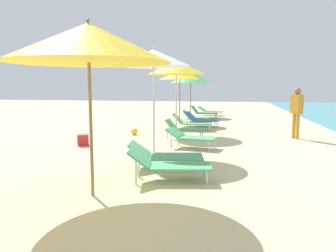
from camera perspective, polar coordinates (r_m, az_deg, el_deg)
The scene contains 17 objects.
umbrella_third at distance 5.06m, azimuth -13.98°, elevation 14.13°, with size 2.48×2.48×2.70m.
lounger_third_shoreside at distance 5.84m, azimuth 0.05°, elevation -6.84°, with size 1.58×0.82×0.59m.
umbrella_fourth at distance 8.06m, azimuth -2.59°, elevation 11.98°, with size 1.87×1.87×2.68m.
lounger_fourth_shoreside at distance 8.97m, azimuth 4.09°, elevation -1.90°, with size 1.47×0.90×0.54m.
lounger_fourth_inland at distance 6.80m, azimuth -0.56°, elevation -5.14°, with size 1.65×0.95×0.55m.
umbrella_fifth at distance 11.59m, azimuth 1.49°, elevation 10.36°, with size 2.06×2.06×2.70m.
lounger_fifth_shoreside at distance 12.57m, azimuth 4.17°, elevation 0.70°, with size 1.58×0.78×0.67m.
lounger_fifth_inland at distance 10.66m, azimuth 2.86°, elevation -0.48°, with size 1.31×0.65×0.63m.
umbrella_sixth at distance 14.73m, azimuth 2.11°, elevation 9.02°, with size 1.89×1.89×2.49m.
lounger_sixth_shoreside at distance 15.91m, azimuth 4.90°, elevation 1.71°, with size 1.34×0.70×0.55m.
lounger_sixth_inland at distance 13.73m, azimuth 5.93°, elevation 1.22°, with size 1.49×0.84×0.64m.
umbrella_farthest at distance 18.43m, azimuth 4.08°, elevation 8.59°, with size 2.38×2.38×2.59m.
lounger_farthest_shoreside at distance 19.29m, azimuth 7.50°, elevation 2.71°, with size 1.55×0.85×0.53m.
lounger_farthest_inland at distance 17.33m, azimuth 6.36°, elevation 2.44°, with size 1.43×0.73×0.69m.
person_walking_near at distance 11.33m, azimuth 21.92°, elevation 3.04°, with size 0.38×0.42×1.68m.
cooler_box at distance 9.76m, azimuth -14.95°, elevation -2.16°, with size 0.50×0.55×0.38m.
beach_ball at distance 11.48m, azimuth -6.01°, elevation -0.98°, with size 0.24×0.24×0.24m, color yellow.
Camera 1 is at (1.32, 2.72, 1.70)m, focal length 34.25 mm.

